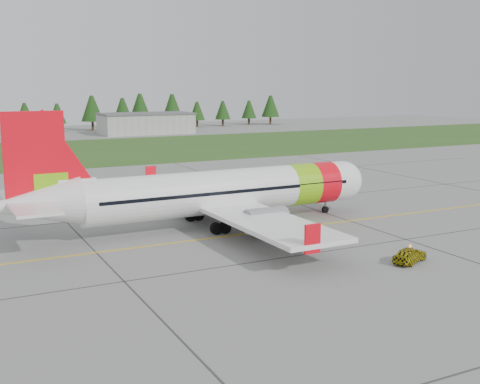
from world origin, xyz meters
TOP-DOWN VIEW (x-y plane):
  - ground at (0.00, 0.00)m, footprint 320.00×320.00m
  - aircraft at (-2.45, 12.06)m, footprint 36.89×33.84m
  - follow_me_car at (5.54, -5.35)m, footprint 1.64×1.76m
  - grass_strip at (0.00, 82.00)m, footprint 320.00×50.00m
  - taxi_guideline at (0.00, 8.00)m, footprint 120.00×0.25m
  - hangar_east at (25.00, 118.00)m, footprint 24.00×12.00m
  - treeline at (0.00, 138.00)m, footprint 160.00×8.00m

SIDE VIEW (x-z plane):
  - ground at x=0.00m, z-range 0.00..0.00m
  - taxi_guideline at x=0.00m, z-range 0.00..0.02m
  - grass_strip at x=0.00m, z-range 0.00..0.03m
  - follow_me_car at x=5.54m, z-range 0.00..3.51m
  - hangar_east at x=25.00m, z-range 0.00..5.20m
  - aircraft at x=-2.45m, z-range -2.37..8.82m
  - treeline at x=0.00m, z-range 0.00..10.00m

